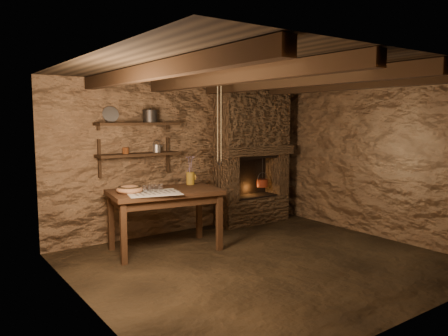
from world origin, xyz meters
TOP-DOWN VIEW (x-y plane):
  - floor at (0.00, 0.00)m, footprint 4.50×4.50m
  - back_wall at (0.00, 2.00)m, footprint 4.50×0.04m
  - front_wall at (0.00, -2.00)m, footprint 4.50×0.04m
  - left_wall at (-2.25, 0.00)m, footprint 0.04×4.00m
  - right_wall at (2.25, 0.00)m, footprint 0.04×4.00m
  - ceiling at (0.00, 0.00)m, footprint 4.50×4.00m
  - beam_far_left at (-1.50, 0.00)m, footprint 0.14×3.95m
  - beam_mid_left at (-0.50, 0.00)m, footprint 0.14×3.95m
  - beam_mid_right at (0.50, 0.00)m, footprint 0.14×3.95m
  - beam_far_right at (1.50, 0.00)m, footprint 0.14×3.95m
  - shelf_lower at (-0.85, 1.84)m, footprint 1.25×0.30m
  - shelf_upper at (-0.85, 1.84)m, footprint 1.25×0.30m
  - hearth at (1.25, 1.77)m, footprint 1.43×0.51m
  - work_table at (-0.77, 1.20)m, footprint 1.60×1.06m
  - linen_cloth at (-1.02, 1.04)m, footprint 0.79×0.69m
  - pewter_cutlery_row at (-1.02, 1.02)m, footprint 0.60×0.35m
  - drinking_glasses at (-0.99, 1.18)m, footprint 0.22×0.07m
  - stoneware_jug at (-0.22, 1.42)m, footprint 0.15×0.15m
  - wooden_bowl at (-1.26, 1.26)m, footprint 0.40×0.40m
  - iron_stockpot at (-0.66, 1.84)m, footprint 0.26×0.26m
  - tin_pan at (-1.23, 1.94)m, footprint 0.24×0.14m
  - small_kettle at (-0.55, 1.84)m, footprint 0.19×0.15m
  - rusty_tin at (-1.06, 1.84)m, footprint 0.11×0.11m
  - red_pot at (1.45, 1.72)m, footprint 0.23×0.23m
  - hanging_ropes at (0.05, 1.05)m, footprint 0.08×0.08m

SIDE VIEW (x-z plane):
  - floor at x=0.00m, z-range 0.00..0.00m
  - work_table at x=-0.77m, z-range 0.03..0.88m
  - red_pot at x=1.45m, z-range 0.43..0.97m
  - linen_cloth at x=-1.02m, z-range 0.85..0.86m
  - pewter_cutlery_row at x=-1.02m, z-range 0.86..0.87m
  - wooden_bowl at x=-1.26m, z-range 0.83..0.95m
  - drinking_glasses at x=-0.99m, z-range 0.86..0.95m
  - stoneware_jug at x=-0.22m, z-range 0.82..1.25m
  - back_wall at x=0.00m, z-range 0.00..2.40m
  - front_wall at x=0.00m, z-range 0.00..2.40m
  - left_wall at x=-2.25m, z-range 0.00..2.40m
  - right_wall at x=2.25m, z-range 0.00..2.40m
  - hearth at x=1.25m, z-range 0.08..2.38m
  - shelf_lower at x=-0.85m, z-range 1.28..1.32m
  - rusty_tin at x=-1.06m, z-range 1.32..1.41m
  - small_kettle at x=-0.55m, z-range 1.29..1.47m
  - shelf_upper at x=-0.85m, z-range 1.73..1.77m
  - hanging_ropes at x=0.05m, z-range 1.20..2.40m
  - iron_stockpot at x=-0.66m, z-range 1.77..1.93m
  - tin_pan at x=-1.23m, z-range 1.77..2.00m
  - beam_far_left at x=-1.50m, z-range 2.23..2.39m
  - beam_mid_left at x=-0.50m, z-range 2.23..2.39m
  - beam_mid_right at x=0.50m, z-range 2.23..2.39m
  - beam_far_right at x=1.50m, z-range 2.23..2.39m
  - ceiling at x=0.00m, z-range 2.38..2.42m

